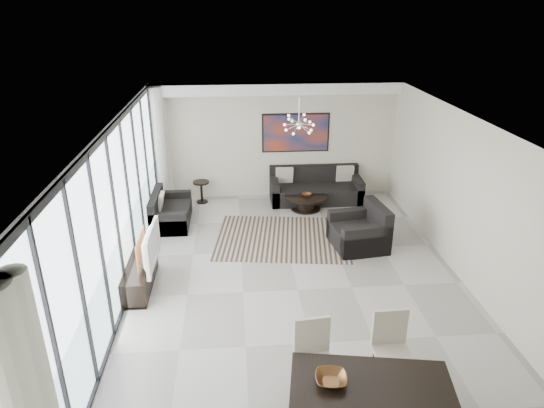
{
  "coord_description": "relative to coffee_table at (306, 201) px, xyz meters",
  "views": [
    {
      "loc": [
        -1.04,
        -7.18,
        4.71
      ],
      "look_at": [
        -0.38,
        0.95,
        1.25
      ],
      "focal_mm": 32.0,
      "sensor_mm": 36.0,
      "label": 1
    }
  ],
  "objects": [
    {
      "name": "room_shell",
      "position": [
        -0.19,
        -3.52,
        1.25
      ],
      "size": [
        6.0,
        9.0,
        2.9
      ],
      "color": "#A8A39B",
      "rests_on": "ground"
    },
    {
      "name": "window_wall",
      "position": [
        -3.51,
        -3.52,
        1.26
      ],
      "size": [
        0.37,
        8.95,
        2.9
      ],
      "color": "white",
      "rests_on": "floor"
    },
    {
      "name": "soffit",
      "position": [
        -0.65,
        0.78,
        2.57
      ],
      "size": [
        5.98,
        0.4,
        0.26
      ],
      "primitive_type": "cube",
      "color": "white",
      "rests_on": "room_shell"
    },
    {
      "name": "painting",
      "position": [
        -0.15,
        0.95,
        1.45
      ],
      "size": [
        1.68,
        0.04,
        0.98
      ],
      "primitive_type": "cube",
      "color": "#AD3918",
      "rests_on": "room_shell"
    },
    {
      "name": "chandelier",
      "position": [
        -0.35,
        -1.02,
        2.15
      ],
      "size": [
        0.66,
        0.66,
        0.71
      ],
      "color": "silver",
      "rests_on": "room_shell"
    },
    {
      "name": "rug",
      "position": [
        -0.71,
        -1.5,
        -0.2
      ],
      "size": [
        3.04,
        2.49,
        0.01
      ],
      "primitive_type": "cube",
      "rotation": [
        0.0,
        0.0,
        -0.13
      ],
      "color": "black",
      "rests_on": "floor"
    },
    {
      "name": "coffee_table",
      "position": [
        0.0,
        0.0,
        0.0
      ],
      "size": [
        1.03,
        1.03,
        0.36
      ],
      "color": "black",
      "rests_on": "floor"
    },
    {
      "name": "bowl_coffee",
      "position": [
        0.01,
        -0.08,
        0.19
      ],
      "size": [
        0.28,
        0.28,
        0.07
      ],
      "primitive_type": "imported",
      "rotation": [
        0.0,
        0.0,
        -0.2
      ],
      "color": "brown",
      "rests_on": "coffee_table"
    },
    {
      "name": "sofa_main",
      "position": [
        0.33,
        0.55,
        0.08
      ],
      "size": [
        2.27,
        0.93,
        0.83
      ],
      "color": "black",
      "rests_on": "floor"
    },
    {
      "name": "loveseat",
      "position": [
        -3.19,
        -0.54,
        0.04
      ],
      "size": [
        0.81,
        1.45,
        0.72
      ],
      "color": "black",
      "rests_on": "floor"
    },
    {
      "name": "armchair",
      "position": [
        0.83,
        -1.99,
        0.1
      ],
      "size": [
        1.14,
        1.19,
        0.9
      ],
      "color": "black",
      "rests_on": "floor"
    },
    {
      "name": "side_table",
      "position": [
        -2.53,
        0.63,
        0.17
      ],
      "size": [
        0.4,
        0.4,
        0.56
      ],
      "color": "black",
      "rests_on": "floor"
    },
    {
      "name": "tv_console",
      "position": [
        -3.41,
        -3.17,
        0.02
      ],
      "size": [
        0.41,
        1.46,
        0.46
      ],
      "primitive_type": "cube",
      "color": "black",
      "rests_on": "floor"
    },
    {
      "name": "television",
      "position": [
        -3.25,
        -3.2,
        0.59
      ],
      "size": [
        0.17,
        1.16,
        0.67
      ],
      "primitive_type": "imported",
      "rotation": [
        0.0,
        0.0,
        1.56
      ],
      "color": "gray",
      "rests_on": "tv_console"
    },
    {
      "name": "dining_table",
      "position": [
        -0.24,
        -6.62,
        0.46
      ],
      "size": [
        1.93,
        1.19,
        0.75
      ],
      "color": "black",
      "rests_on": "floor"
    },
    {
      "name": "dining_chair_nw",
      "position": [
        -0.76,
        -5.83,
        0.38
      ],
      "size": [
        0.51,
        0.51,
        1.02
      ],
      "color": "#BAAC9B",
      "rests_on": "floor"
    },
    {
      "name": "dining_chair_ne",
      "position": [
        0.27,
        -5.74,
        0.38
      ],
      "size": [
        0.48,
        0.48,
        1.02
      ],
      "color": "#BAAC9B",
      "rests_on": "floor"
    },
    {
      "name": "bowl_dining",
      "position": [
        -0.69,
        -6.55,
        0.59
      ],
      "size": [
        0.4,
        0.4,
        0.09
      ],
      "primitive_type": "imported",
      "rotation": [
        0.0,
        0.0,
        -0.13
      ],
      "color": "brown",
      "rests_on": "dining_table"
    }
  ]
}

